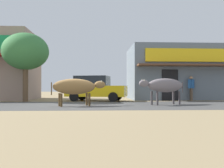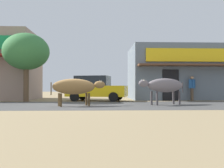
# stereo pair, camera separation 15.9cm
# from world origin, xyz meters

# --- Properties ---
(ground) EXTENTS (80.00, 80.00, 0.00)m
(ground) POSITION_xyz_m (0.00, 0.00, 0.00)
(ground) COLOR #947F59
(asphalt_road) EXTENTS (72.00, 6.10, 0.00)m
(asphalt_road) POSITION_xyz_m (0.00, 0.00, 0.00)
(asphalt_road) COLOR #444342
(asphalt_road) RESTS_ON ground
(storefront_right_club) EXTENTS (7.11, 5.86, 3.95)m
(storefront_right_club) POSITION_xyz_m (6.92, 6.60, 1.98)
(storefront_right_club) COLOR slate
(storefront_right_club) RESTS_ON ground
(roadside_tree) EXTENTS (2.88, 2.88, 4.30)m
(roadside_tree) POSITION_xyz_m (-3.63, 3.31, 3.12)
(roadside_tree) COLOR brown
(roadside_tree) RESTS_ON ground
(parked_hatchback_car) EXTENTS (4.16, 2.60, 1.64)m
(parked_hatchback_car) POSITION_xyz_m (0.73, 3.93, 0.84)
(parked_hatchback_car) COLOR gold
(parked_hatchback_car) RESTS_ON ground
(cow_near_brown) EXTENTS (2.60, 1.28, 1.31)m
(cow_near_brown) POSITION_xyz_m (-0.15, -0.66, 0.92)
(cow_near_brown) COLOR olive
(cow_near_brown) RESTS_ON ground
(cow_far_dark) EXTENTS (2.69, 1.57, 1.36)m
(cow_far_dark) POSITION_xyz_m (4.34, 0.09, 0.98)
(cow_far_dark) COLOR slate
(cow_far_dark) RESTS_ON ground
(pedestrian_by_shop) EXTENTS (0.47, 0.61, 1.65)m
(pedestrian_by_shop) POSITION_xyz_m (7.14, 3.90, 0.97)
(pedestrian_by_shop) COLOR brown
(pedestrian_by_shop) RESTS_ON ground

